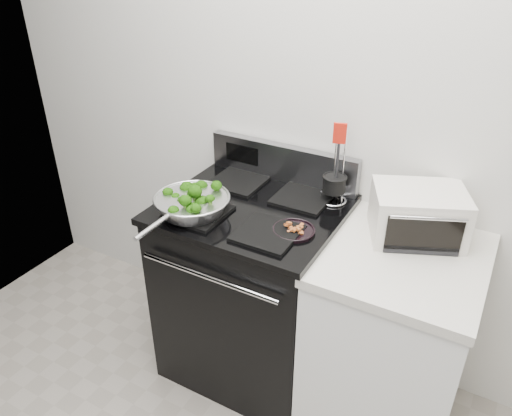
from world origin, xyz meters
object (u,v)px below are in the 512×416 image
Objects in this scene: gas_range at (252,288)px; utensil_holder at (334,188)px; bacon_plate at (294,228)px; toaster_oven at (418,214)px; skillet at (192,204)px.

utensil_holder reaches higher than gas_range.
bacon_plate is (0.25, -0.10, 0.48)m from gas_range.
bacon_plate is 0.47× the size of utensil_holder.
toaster_oven is at bearing -24.85° from utensil_holder.
skillet is 2.97× the size of bacon_plate.
skillet reaches higher than bacon_plate.
gas_range is 0.64m from utensil_holder.
gas_range is at bearing 45.22° from skillet.
gas_range is 2.16× the size of skillet.
toaster_oven is (0.87, 0.34, 0.02)m from skillet.
toaster_oven reaches higher than bacon_plate.
utensil_holder reaches higher than bacon_plate.
skillet is 0.94m from toaster_oven.
gas_range is at bearing -160.29° from utensil_holder.
utensil_holder is (0.05, 0.32, 0.05)m from bacon_plate.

